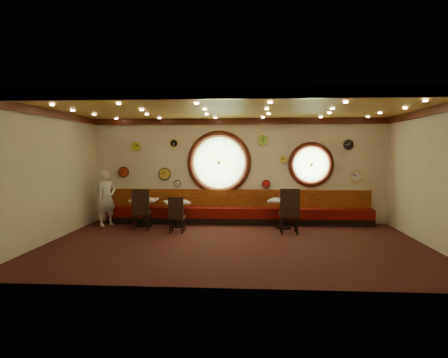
% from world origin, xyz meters
% --- Properties ---
extents(floor, '(9.00, 6.00, 0.00)m').
position_xyz_m(floor, '(0.00, 0.00, 0.00)').
color(floor, black).
rests_on(floor, ground).
extents(ceiling, '(9.00, 6.00, 0.02)m').
position_xyz_m(ceiling, '(0.00, 0.00, 3.20)').
color(ceiling, '#B68333').
rests_on(ceiling, wall_back).
extents(wall_back, '(9.00, 0.02, 3.20)m').
position_xyz_m(wall_back, '(0.00, 3.00, 1.60)').
color(wall_back, beige).
rests_on(wall_back, floor).
extents(wall_front, '(9.00, 0.02, 3.20)m').
position_xyz_m(wall_front, '(0.00, -3.00, 1.60)').
color(wall_front, beige).
rests_on(wall_front, floor).
extents(wall_left, '(0.02, 6.00, 3.20)m').
position_xyz_m(wall_left, '(-4.50, 0.00, 1.60)').
color(wall_left, beige).
rests_on(wall_left, floor).
extents(wall_right, '(0.02, 6.00, 3.20)m').
position_xyz_m(wall_right, '(4.50, 0.00, 1.60)').
color(wall_right, beige).
rests_on(wall_right, floor).
extents(molding_back, '(9.00, 0.10, 0.18)m').
position_xyz_m(molding_back, '(0.00, 2.95, 3.11)').
color(molding_back, '#3B130A').
rests_on(molding_back, wall_back).
extents(molding_front, '(9.00, 0.10, 0.18)m').
position_xyz_m(molding_front, '(0.00, -2.95, 3.11)').
color(molding_front, '#3B130A').
rests_on(molding_front, wall_back).
extents(molding_left, '(0.10, 6.00, 0.18)m').
position_xyz_m(molding_left, '(-4.45, 0.00, 3.11)').
color(molding_left, '#3B130A').
rests_on(molding_left, wall_back).
extents(molding_right, '(0.10, 6.00, 0.18)m').
position_xyz_m(molding_right, '(4.45, 0.00, 3.11)').
color(molding_right, '#3B130A').
rests_on(molding_right, wall_back).
extents(banquette_base, '(8.00, 0.55, 0.20)m').
position_xyz_m(banquette_base, '(0.00, 2.72, 0.10)').
color(banquette_base, black).
rests_on(banquette_base, floor).
extents(banquette_seat, '(8.00, 0.55, 0.30)m').
position_xyz_m(banquette_seat, '(0.00, 2.72, 0.35)').
color(banquette_seat, '#570907').
rests_on(banquette_seat, banquette_base).
extents(banquette_back, '(8.00, 0.10, 0.55)m').
position_xyz_m(banquette_back, '(0.00, 2.94, 0.75)').
color(banquette_back, '#650C07').
rests_on(banquette_back, wall_back).
extents(porthole_left_glass, '(1.66, 0.02, 1.66)m').
position_xyz_m(porthole_left_glass, '(-0.60, 3.00, 1.85)').
color(porthole_left_glass, '#8ABC71').
rests_on(porthole_left_glass, wall_back).
extents(porthole_left_frame, '(1.98, 0.18, 1.98)m').
position_xyz_m(porthole_left_frame, '(-0.60, 2.98, 1.85)').
color(porthole_left_frame, '#3B130A').
rests_on(porthole_left_frame, wall_back).
extents(porthole_left_ring, '(1.61, 0.03, 1.61)m').
position_xyz_m(porthole_left_ring, '(-0.60, 2.95, 1.85)').
color(porthole_left_ring, gold).
rests_on(porthole_left_ring, wall_back).
extents(porthole_right_glass, '(1.10, 0.02, 1.10)m').
position_xyz_m(porthole_right_glass, '(2.20, 3.00, 1.80)').
color(porthole_right_glass, '#8ABC71').
rests_on(porthole_right_glass, wall_back).
extents(porthole_right_frame, '(1.38, 0.18, 1.38)m').
position_xyz_m(porthole_right_frame, '(2.20, 2.98, 1.80)').
color(porthole_right_frame, '#3B130A').
rests_on(porthole_right_frame, wall_back).
extents(porthole_right_ring, '(1.09, 0.03, 1.09)m').
position_xyz_m(porthole_right_ring, '(2.20, 2.95, 1.80)').
color(porthole_right_ring, gold).
rests_on(porthole_right_ring, wall_back).
extents(wall_clock_0, '(0.26, 0.03, 0.26)m').
position_xyz_m(wall_clock_0, '(-3.20, 2.96, 2.35)').
color(wall_clock_0, '#A3C627').
rests_on(wall_clock_0, wall_back).
extents(wall_clock_1, '(0.24, 0.03, 0.24)m').
position_xyz_m(wall_clock_1, '(0.85, 2.96, 1.20)').
color(wall_clock_1, red).
rests_on(wall_clock_1, wall_back).
extents(wall_clock_2, '(0.20, 0.03, 0.20)m').
position_xyz_m(wall_clock_2, '(-1.90, 2.96, 1.20)').
color(wall_clock_2, silver).
rests_on(wall_clock_2, wall_back).
extents(wall_clock_3, '(0.36, 0.03, 0.36)m').
position_xyz_m(wall_clock_3, '(-2.30, 2.96, 1.50)').
color(wall_clock_3, gold).
rests_on(wall_clock_3, wall_back).
extents(wall_clock_4, '(0.28, 0.03, 0.28)m').
position_xyz_m(wall_clock_4, '(3.30, 2.96, 2.40)').
color(wall_clock_4, black).
rests_on(wall_clock_4, wall_back).
extents(wall_clock_5, '(0.32, 0.03, 0.32)m').
position_xyz_m(wall_clock_5, '(-3.60, 2.96, 1.55)').
color(wall_clock_5, red).
rests_on(wall_clock_5, wall_back).
extents(wall_clock_6, '(0.30, 0.03, 0.30)m').
position_xyz_m(wall_clock_6, '(0.75, 2.96, 2.55)').
color(wall_clock_6, '#83C33D').
rests_on(wall_clock_6, wall_back).
extents(wall_clock_7, '(0.34, 0.03, 0.34)m').
position_xyz_m(wall_clock_7, '(3.55, 2.96, 1.45)').
color(wall_clock_7, silver).
rests_on(wall_clock_7, wall_back).
extents(wall_clock_8, '(0.22, 0.03, 0.22)m').
position_xyz_m(wall_clock_8, '(1.35, 2.96, 1.95)').
color(wall_clock_8, '#C3D045').
rests_on(wall_clock_8, wall_back).
extents(wall_clock_9, '(0.24, 0.03, 0.24)m').
position_xyz_m(wall_clock_9, '(-2.00, 2.96, 2.45)').
color(wall_clock_9, black).
rests_on(wall_clock_9, wall_back).
extents(table_a, '(0.73, 0.73, 0.80)m').
position_xyz_m(table_a, '(-2.77, 2.24, 0.50)').
color(table_a, black).
rests_on(table_a, floor).
extents(table_b, '(0.88, 0.88, 0.75)m').
position_xyz_m(table_b, '(-1.77, 2.14, 0.47)').
color(table_b, black).
rests_on(table_b, floor).
extents(table_c, '(0.94, 0.94, 0.83)m').
position_xyz_m(table_c, '(1.30, 2.12, 0.52)').
color(table_c, black).
rests_on(table_c, floor).
extents(chair_a, '(0.54, 0.54, 0.71)m').
position_xyz_m(chair_a, '(-2.67, 1.59, 0.66)').
color(chair_a, black).
rests_on(chair_a, floor).
extents(chair_b, '(0.41, 0.41, 0.61)m').
position_xyz_m(chair_b, '(-1.62, 1.25, 0.56)').
color(chair_b, black).
rests_on(chair_b, floor).
extents(chair_c, '(0.52, 0.52, 0.76)m').
position_xyz_m(chair_c, '(1.40, 1.28, 0.70)').
color(chair_c, black).
rests_on(chair_c, floor).
extents(condiment_a_salt, '(0.04, 0.04, 0.11)m').
position_xyz_m(condiment_a_salt, '(-2.80, 2.35, 0.85)').
color(condiment_a_salt, silver).
rests_on(condiment_a_salt, table_a).
extents(condiment_b_salt, '(0.03, 0.03, 0.09)m').
position_xyz_m(condiment_b_salt, '(-1.83, 2.24, 0.79)').
color(condiment_b_salt, silver).
rests_on(condiment_b_salt, table_b).
extents(condiment_c_salt, '(0.03, 0.03, 0.09)m').
position_xyz_m(condiment_c_salt, '(1.17, 2.15, 0.88)').
color(condiment_c_salt, silver).
rests_on(condiment_c_salt, table_c).
extents(condiment_a_pepper, '(0.03, 0.03, 0.09)m').
position_xyz_m(condiment_a_pepper, '(-2.70, 2.21, 0.84)').
color(condiment_a_pepper, '#BABABE').
rests_on(condiment_a_pepper, table_a).
extents(condiment_b_pepper, '(0.03, 0.03, 0.09)m').
position_xyz_m(condiment_b_pepper, '(-1.76, 2.10, 0.79)').
color(condiment_b_pepper, silver).
rests_on(condiment_b_pepper, table_b).
extents(condiment_c_pepper, '(0.04, 0.04, 0.10)m').
position_xyz_m(condiment_c_pepper, '(1.29, 2.11, 0.88)').
color(condiment_c_pepper, silver).
rests_on(condiment_c_pepper, table_c).
extents(condiment_a_bottle, '(0.04, 0.04, 0.14)m').
position_xyz_m(condiment_a_bottle, '(-2.63, 2.34, 0.87)').
color(condiment_a_bottle, gold).
rests_on(condiment_a_bottle, table_a).
extents(condiment_b_bottle, '(0.05, 0.05, 0.17)m').
position_xyz_m(condiment_b_bottle, '(-1.71, 2.22, 0.83)').
color(condiment_b_bottle, gold).
rests_on(condiment_b_bottle, table_b).
extents(condiment_c_bottle, '(0.06, 0.06, 0.18)m').
position_xyz_m(condiment_c_bottle, '(1.36, 2.17, 0.92)').
color(condiment_c_bottle, gold).
rests_on(condiment_c_bottle, table_c).
extents(waiter, '(0.68, 0.71, 1.65)m').
position_xyz_m(waiter, '(-3.88, 2.20, 0.82)').
color(waiter, silver).
rests_on(waiter, floor).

